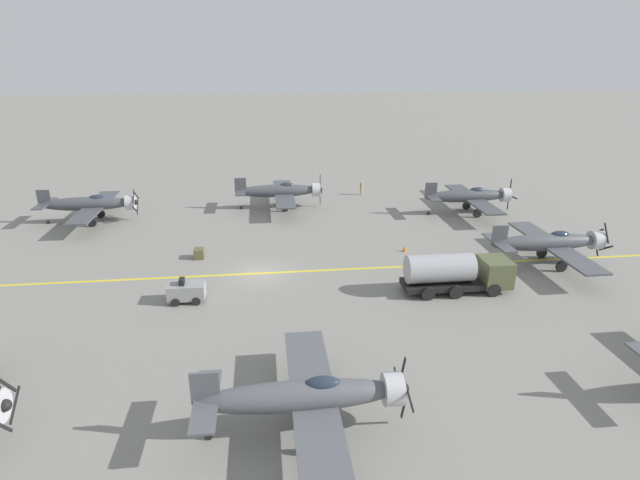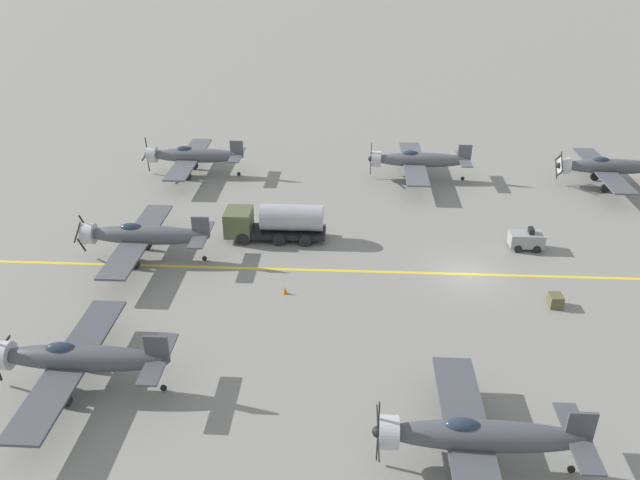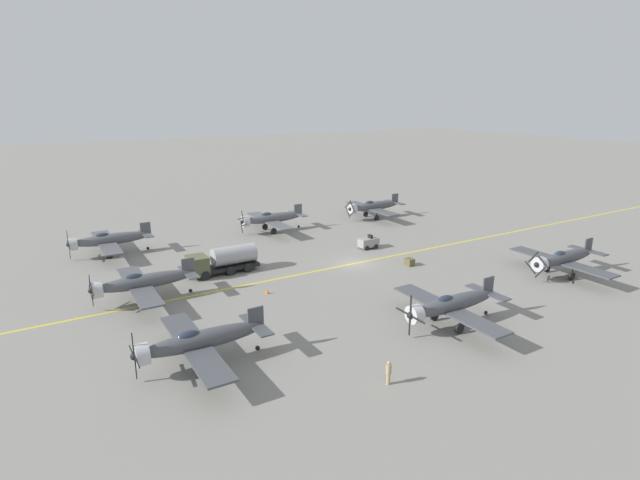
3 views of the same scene
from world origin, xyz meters
name	(u,v)px [view 2 (image 2 of 3)]	position (x,y,z in m)	size (l,w,h in m)	color
ground_plane	(466,274)	(0.00, 0.00, 0.00)	(400.00, 400.00, 0.00)	gray
taxiway_stripe	(466,274)	(0.00, 0.00, 0.00)	(0.30, 160.00, 0.01)	yellow
airplane_far_right	(192,156)	(18.46, 24.42, 2.01)	(12.00, 9.98, 3.80)	#4F5156
airplane_far_left	(76,358)	(-13.58, 23.09, 2.01)	(12.00, 9.98, 3.80)	#42454A
airplane_far_center	(142,235)	(0.98, 24.04, 2.01)	(12.00, 9.98, 3.65)	#4A4D52
airplane_mid_right	(417,160)	(18.41, 2.13, 2.01)	(12.00, 9.98, 3.73)	#52555A
airplane_mid_left	(477,436)	(-18.14, 2.47, 2.01)	(12.00, 9.98, 3.80)	#45484D
airplane_near_right	(607,167)	(17.56, -15.79, 2.01)	(12.00, 9.98, 3.65)	#494B50
fuel_tanker	(275,222)	(4.88, 14.54, 1.51)	(2.68, 8.00, 2.98)	black
tow_tractor	(526,239)	(4.26, -5.22, 0.79)	(1.57, 2.60, 1.79)	gray
supply_crate_by_tanker	(555,300)	(-3.87, -5.26, 0.42)	(1.02, 0.85, 0.85)	brown
traffic_cone	(285,290)	(-3.33, 12.92, 0.28)	(0.36, 0.36, 0.55)	orange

